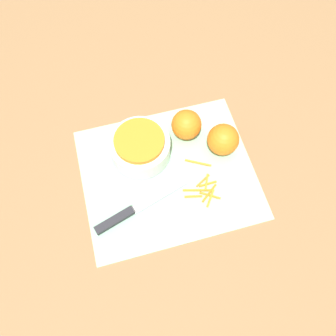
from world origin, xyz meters
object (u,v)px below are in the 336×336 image
orange_left (186,125)px  orange_right (223,140)px  bowl_speckled (140,147)px  knife (126,214)px

orange_left → orange_right: size_ratio=0.97×
bowl_speckled → orange_left: orange_left is taller
bowl_speckled → orange_left: (0.13, 0.03, 0.00)m
bowl_speckled → knife: bearing=-115.4°
knife → orange_left: size_ratio=3.13×
bowl_speckled → orange_right: orange_right is taller
orange_left → orange_right: bearing=-41.3°
orange_left → orange_right: orange_right is taller
bowl_speckled → orange_left: size_ratio=1.94×
orange_left → bowl_speckled: bearing=-167.6°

